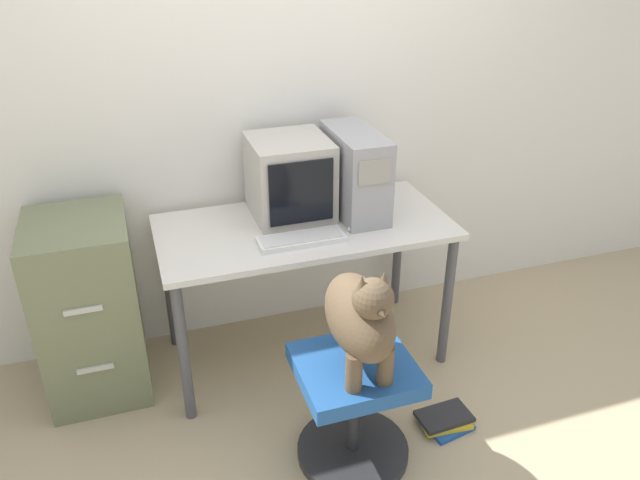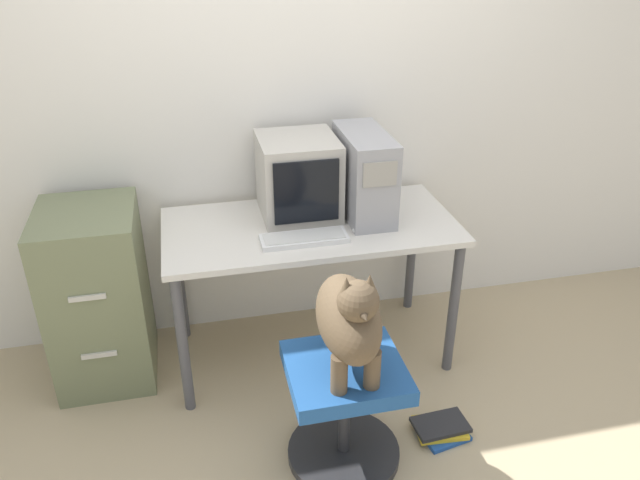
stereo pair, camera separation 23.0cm
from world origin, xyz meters
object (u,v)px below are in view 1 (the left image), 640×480
at_px(pc_tower, 355,173).
at_px(office_chair, 354,404).
at_px(dog, 361,316).
at_px(keyboard, 301,239).
at_px(book_stack_floor, 445,420).
at_px(crt_monitor, 290,178).
at_px(filing_cabinet, 89,308).

height_order(pc_tower, office_chair, pc_tower).
relative_size(office_chair, dog, 1.01).
height_order(keyboard, book_stack_floor, keyboard).
bearing_deg(book_stack_floor, office_chair, -176.89).
relative_size(keyboard, dog, 0.81).
distance_m(crt_monitor, office_chair, 1.11).
bearing_deg(filing_cabinet, pc_tower, -0.62).
relative_size(pc_tower, keyboard, 1.21).
xyz_separation_m(crt_monitor, filing_cabinet, (-1.01, -0.06, -0.51)).
distance_m(pc_tower, office_chair, 1.11).
distance_m(crt_monitor, dog, 0.95).
bearing_deg(pc_tower, crt_monitor, 167.24).
xyz_separation_m(keyboard, office_chair, (0.05, -0.58, -0.49)).
bearing_deg(pc_tower, filing_cabinet, 179.38).
bearing_deg(dog, keyboard, 94.35).
relative_size(keyboard, book_stack_floor, 1.60).
relative_size(pc_tower, filing_cabinet, 0.54).
bearing_deg(dog, book_stack_floor, 7.76).
bearing_deg(dog, filing_cabinet, 139.65).
bearing_deg(office_chair, crt_monitor, 90.76).
distance_m(crt_monitor, book_stack_floor, 1.35).
relative_size(dog, filing_cabinet, 0.55).
bearing_deg(keyboard, filing_cabinet, 165.75).
bearing_deg(crt_monitor, book_stack_floor, -61.11).
height_order(office_chair, book_stack_floor, office_chair).
height_order(dog, book_stack_floor, dog).
xyz_separation_m(pc_tower, book_stack_floor, (0.16, -0.79, -0.94)).
bearing_deg(office_chair, dog, -90.00).
height_order(dog, filing_cabinet, dog).
relative_size(crt_monitor, book_stack_floor, 1.59).
height_order(office_chair, filing_cabinet, filing_cabinet).
distance_m(dog, filing_cabinet, 1.38).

